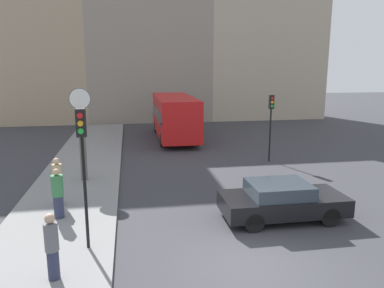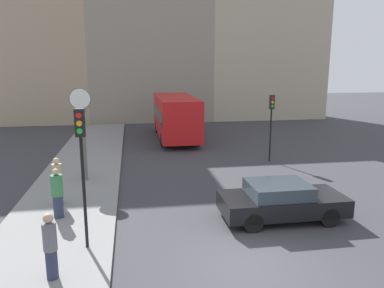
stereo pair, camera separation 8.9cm
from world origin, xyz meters
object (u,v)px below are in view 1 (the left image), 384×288
(street_clock, at_px, (82,135))
(pedestrian_tan_coat, at_px, (58,182))
(traffic_light_far, at_px, (271,114))
(pedestrian_grey_jacket, at_px, (52,246))
(bus_distant, at_px, (175,115))
(traffic_light_near, at_px, (83,151))
(pedestrian_green_hoodie, at_px, (58,194))
(sedan_car, at_px, (282,200))

(street_clock, bearing_deg, pedestrian_tan_coat, -100.65)
(traffic_light_far, bearing_deg, pedestrian_grey_jacket, -132.26)
(bus_distant, distance_m, pedestrian_tan_coat, 14.10)
(bus_distant, xyz_separation_m, traffic_light_near, (-4.52, -16.42, 1.22))
(street_clock, relative_size, pedestrian_tan_coat, 2.31)
(pedestrian_green_hoodie, bearing_deg, bus_distant, 67.79)
(street_clock, xyz_separation_m, pedestrian_green_hoodie, (-0.37, -4.36, -1.24))
(traffic_light_near, height_order, traffic_light_far, traffic_light_near)
(street_clock, bearing_deg, traffic_light_far, 13.09)
(street_clock, bearing_deg, pedestrian_grey_jacket, -88.83)
(street_clock, height_order, pedestrian_green_hoodie, street_clock)
(bus_distant, distance_m, pedestrian_grey_jacket, 18.69)
(pedestrian_tan_coat, relative_size, pedestrian_grey_jacket, 1.07)
(pedestrian_green_hoodie, distance_m, pedestrian_grey_jacket, 3.96)
(bus_distant, bearing_deg, street_clock, -119.00)
(bus_distant, bearing_deg, traffic_light_near, -105.40)
(bus_distant, xyz_separation_m, pedestrian_grey_jacket, (-5.18, -17.94, -0.78))
(sedan_car, height_order, street_clock, street_clock)
(pedestrian_green_hoodie, bearing_deg, sedan_car, -8.56)
(pedestrian_green_hoodie, bearing_deg, traffic_light_near, -63.36)
(traffic_light_far, height_order, pedestrian_tan_coat, traffic_light_far)
(sedan_car, relative_size, pedestrian_tan_coat, 2.34)
(sedan_car, distance_m, pedestrian_grey_jacket, 7.58)
(sedan_car, distance_m, traffic_light_far, 8.41)
(sedan_car, height_order, pedestrian_grey_jacket, pedestrian_grey_jacket)
(bus_distant, bearing_deg, traffic_light_far, -59.24)
(bus_distant, height_order, pedestrian_green_hoodie, bus_distant)
(bus_distant, bearing_deg, pedestrian_tan_coat, -114.95)
(sedan_car, distance_m, pedestrian_tan_coat, 8.16)
(sedan_car, xyz_separation_m, pedestrian_grey_jacket, (-7.04, -2.78, 0.29))
(sedan_car, relative_size, pedestrian_grey_jacket, 2.50)
(traffic_light_near, bearing_deg, pedestrian_tan_coat, 111.18)
(traffic_light_far, distance_m, pedestrian_grey_jacket, 14.35)
(traffic_light_near, bearing_deg, pedestrian_grey_jacket, -113.43)
(sedan_car, relative_size, pedestrian_green_hoodie, 2.43)
(street_clock, distance_m, pedestrian_tan_coat, 3.38)
(sedan_car, height_order, traffic_light_far, traffic_light_far)
(sedan_car, xyz_separation_m, traffic_light_far, (2.54, 7.77, 1.96))
(street_clock, relative_size, pedestrian_green_hoodie, 2.40)
(sedan_car, distance_m, street_clock, 9.20)
(street_clock, bearing_deg, bus_distant, 61.00)
(traffic_light_far, height_order, pedestrian_green_hoodie, traffic_light_far)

